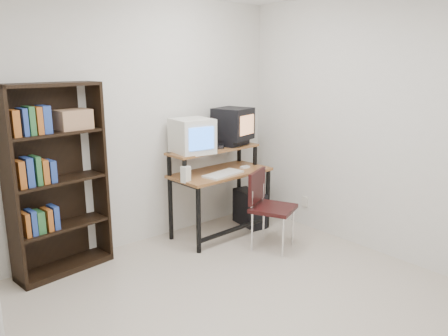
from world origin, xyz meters
TOP-DOWN VIEW (x-y plane):
  - floor at (0.00, 0.00)m, footprint 4.00×4.00m
  - back_wall at (0.00, 2.00)m, footprint 4.00×0.01m
  - right_wall at (2.00, 0.00)m, footprint 0.01×4.00m
  - computer_desk at (1.05, 1.62)m, footprint 1.16×0.63m
  - crt_monitor at (0.74, 1.71)m, footprint 0.43×0.44m
  - vcr at (1.34, 1.74)m, footprint 0.42×0.35m
  - crt_tv at (1.35, 1.74)m, footprint 0.48×0.47m
  - cd_spindle at (1.09, 1.67)m, footprint 0.12×0.12m
  - keyboard at (0.98, 1.46)m, footprint 0.50×0.29m
  - mousepad at (1.37, 1.54)m, footprint 0.23×0.20m
  - mouse at (1.37, 1.55)m, footprint 0.10×0.06m
  - desk_speaker at (0.52, 1.52)m, footprint 0.10×0.09m
  - pc_tower at (1.49, 1.59)m, footprint 0.26×0.47m
  - school_chair at (1.18, 0.98)m, footprint 0.55×0.55m
  - bookshelf at (-0.68, 1.86)m, footprint 0.91×0.41m
  - wall_outlet at (1.99, 1.15)m, footprint 0.02×0.08m

SIDE VIEW (x-z plane):
  - floor at x=0.00m, z-range -0.01..0.00m
  - pc_tower at x=1.49m, z-range 0.00..0.42m
  - wall_outlet at x=1.99m, z-range 0.24..0.36m
  - school_chair at x=1.18m, z-range 0.10..0.93m
  - computer_desk at x=1.05m, z-range 0.19..1.17m
  - mousepad at x=1.37m, z-range 0.72..0.73m
  - keyboard at x=0.98m, z-range 0.72..0.75m
  - mouse at x=1.37m, z-range 0.73..0.76m
  - desk_speaker at x=0.52m, z-range 0.72..0.89m
  - bookshelf at x=-0.68m, z-range 0.02..1.78m
  - cd_spindle at x=1.09m, z-range 0.97..1.02m
  - vcr at x=1.34m, z-range 0.97..1.05m
  - crt_monitor at x=0.74m, z-range 0.97..1.34m
  - crt_tv at x=1.35m, z-range 1.05..1.41m
  - back_wall at x=0.00m, z-range 0.00..2.60m
  - right_wall at x=2.00m, z-range 0.00..2.60m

